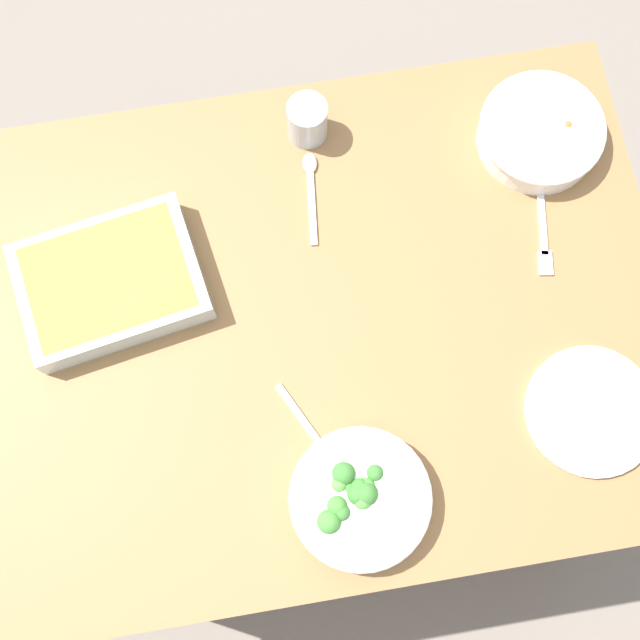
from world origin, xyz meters
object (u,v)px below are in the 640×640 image
spoon_by_stew (556,153)px  spoon_by_broccoli (317,440)px  spoon_spare (311,185)px  fork_on_table (543,235)px  side_plate (591,411)px  baking_dish (111,282)px  stew_bowl (540,132)px  drink_cup (307,122)px  broccoli_bowl (359,498)px

spoon_by_stew → spoon_by_broccoli: 0.67m
spoon_spare → fork_on_table: size_ratio=0.99×
side_plate → fork_on_table: bearing=-89.0°
baking_dish → side_plate: 0.83m
stew_bowl → drink_cup: (0.41, -0.08, 0.01)m
side_plate → spoon_by_broccoli: 0.46m
stew_bowl → fork_on_table: (0.03, 0.18, -0.03)m
stew_bowl → broccoli_bowl: size_ratio=0.99×
broccoli_bowl → spoon_spare: (-0.01, -0.55, -0.03)m
baking_dish → drink_cup: 0.44m
broccoli_bowl → spoon_by_broccoli: size_ratio=1.37×
baking_dish → fork_on_table: baking_dish is taller
spoon_by_broccoli → fork_on_table: bearing=-147.3°
baking_dish → broccoli_bowl: bearing=130.0°
side_plate → spoon_spare: (0.39, -0.47, -0.00)m
baking_dish → spoon_by_broccoli: baking_dish is taller
fork_on_table → broccoli_bowl: bearing=44.5°
broccoli_bowl → drink_cup: bearing=-92.1°
stew_bowl → baking_dish: baking_dish is taller
spoon_by_stew → spoon_by_broccoli: (0.51, 0.44, 0.00)m
side_plate → spoon_spare: 0.62m
spoon_by_stew → stew_bowl: bearing=-46.6°
side_plate → spoon_by_stew: side_plate is taller
drink_cup → fork_on_table: (-0.38, 0.27, -0.04)m
stew_bowl → drink_cup: 0.41m
baking_dish → spoon_spare: 0.39m
stew_bowl → spoon_spare: bearing=2.9°
stew_bowl → side_plate: (0.02, 0.50, -0.03)m
spoon_by_stew → fork_on_table: 0.16m
broccoli_bowl → spoon_by_stew: broccoli_bowl is taller
stew_bowl → spoon_spare: 0.42m
broccoli_bowl → side_plate: bearing=-169.3°
spoon_by_broccoli → fork_on_table: size_ratio=0.93×
stew_bowl → side_plate: bearing=87.2°
drink_cup → spoon_by_broccoli: drink_cup is taller
baking_dish → spoon_by_broccoli: bearing=133.6°
stew_bowl → baking_dish: bearing=11.1°
spoon_by_broccoli → fork_on_table: spoon_by_broccoli is taller
broccoli_bowl → spoon_spare: 0.55m
spoon_by_broccoli → baking_dish: bearing=-46.4°
stew_bowl → spoon_by_stew: size_ratio=1.59×
stew_bowl → drink_cup: size_ratio=2.63×
broccoli_bowl → drink_cup: 0.66m
side_plate → fork_on_table: 0.32m
spoon_by_stew → fork_on_table: (0.06, 0.15, -0.00)m
broccoli_bowl → spoon_by_stew: (-0.46, -0.54, -0.03)m
spoon_spare → spoon_by_broccoli: bearing=82.1°
broccoli_bowl → spoon_by_broccoli: 0.12m
side_plate → spoon_by_stew: 0.47m
drink_cup → spoon_by_broccoli: (0.07, 0.55, -0.03)m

